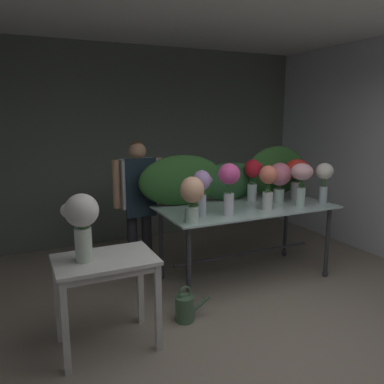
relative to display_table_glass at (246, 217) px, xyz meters
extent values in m
plane|color=gray|center=(-0.48, 0.20, -0.74)|extent=(8.12, 8.12, 0.00)
cube|color=slate|center=(-0.48, 2.05, 0.69)|extent=(5.14, 0.12, 2.87)
cube|color=silver|center=(2.09, 0.20, 0.69)|extent=(0.12, 3.81, 2.87)
cube|color=silver|center=(-0.48, 0.20, 2.19)|extent=(5.26, 3.81, 0.12)
cube|color=#AAC9C6|center=(0.00, 0.00, 0.11)|extent=(1.98, 0.97, 0.02)
cylinder|color=#38383D|center=(-0.89, -0.38, -0.32)|extent=(0.05, 0.05, 0.85)
sphere|color=#38383D|center=(-0.89, -0.38, -0.71)|extent=(0.07, 0.07, 0.07)
cylinder|color=#38383D|center=(0.89, -0.38, -0.32)|extent=(0.05, 0.05, 0.85)
sphere|color=#38383D|center=(0.89, -0.38, -0.71)|extent=(0.07, 0.07, 0.07)
cylinder|color=#38383D|center=(-0.89, 0.38, -0.32)|extent=(0.05, 0.05, 0.85)
sphere|color=#38383D|center=(-0.89, 0.38, -0.71)|extent=(0.07, 0.07, 0.07)
cylinder|color=#38383D|center=(0.89, 0.38, -0.32)|extent=(0.05, 0.05, 0.85)
sphere|color=#38383D|center=(0.89, 0.38, -0.71)|extent=(0.07, 0.07, 0.07)
cylinder|color=#38383D|center=(0.00, 0.00, -0.45)|extent=(1.78, 0.03, 0.03)
cube|color=white|center=(-1.76, -0.68, 0.01)|extent=(0.80, 0.55, 0.03)
cube|color=white|center=(-1.76, -0.68, -0.03)|extent=(0.74, 0.49, 0.06)
cube|color=white|center=(-2.12, -0.92, -0.37)|extent=(0.05, 0.05, 0.74)
cube|color=white|center=(-1.41, -0.92, -0.37)|extent=(0.05, 0.05, 0.74)
cube|color=white|center=(-2.12, -0.45, -0.37)|extent=(0.05, 0.05, 0.74)
cube|color=white|center=(-1.41, -0.45, -0.37)|extent=(0.05, 0.05, 0.74)
cylinder|color=#232328|center=(-1.16, 0.65, -0.33)|extent=(0.12, 0.12, 0.83)
cylinder|color=#232328|center=(-0.98, 0.65, -0.33)|extent=(0.12, 0.12, 0.83)
cube|color=#B2BCC6|center=(-1.07, 0.65, 0.37)|extent=(0.42, 0.22, 0.56)
cube|color=#192833|center=(-1.07, 0.53, 0.33)|extent=(0.36, 0.02, 0.68)
cylinder|color=tan|center=(-1.32, 0.65, 0.37)|extent=(0.09, 0.09, 0.55)
cylinder|color=tan|center=(-0.81, 0.65, 0.37)|extent=(0.09, 0.09, 0.55)
sphere|color=tan|center=(-1.07, 0.65, 0.74)|extent=(0.20, 0.20, 0.20)
ellipsoid|color=brown|center=(-1.07, 0.67, 0.80)|extent=(0.15, 0.15, 0.09)
ellipsoid|color=#2D6028|center=(-0.64, 0.36, 0.41)|extent=(1.03, 0.22, 0.58)
ellipsoid|color=#28562D|center=(0.00, 0.36, 0.35)|extent=(0.84, 0.21, 0.46)
ellipsoid|color=#2D6028|center=(0.68, 0.36, 0.44)|extent=(0.88, 0.25, 0.63)
cylinder|color=silver|center=(-0.38, -0.27, 0.24)|extent=(0.11, 0.11, 0.23)
cylinder|color=#9EBCB2|center=(-0.38, -0.27, 0.18)|extent=(0.10, 0.10, 0.10)
cylinder|color=#2D6028|center=(-0.36, -0.27, 0.31)|extent=(0.01, 0.01, 0.36)
cylinder|color=#2D6028|center=(-0.39, -0.24, 0.31)|extent=(0.01, 0.01, 0.36)
cylinder|color=#2D6028|center=(-0.41, -0.27, 0.31)|extent=(0.01, 0.01, 0.36)
cylinder|color=#2D6028|center=(-0.39, -0.29, 0.31)|extent=(0.01, 0.01, 0.36)
ellipsoid|color=#E54C9E|center=(-0.38, -0.27, 0.56)|extent=(0.22, 0.22, 0.21)
cylinder|color=silver|center=(-0.64, -0.16, 0.24)|extent=(0.10, 0.10, 0.22)
cylinder|color=#9EBCB2|center=(-0.64, -0.16, 0.17)|extent=(0.09, 0.09, 0.09)
cylinder|color=#387033|center=(-0.62, -0.16, 0.28)|extent=(0.01, 0.01, 0.30)
cylinder|color=#387033|center=(-0.65, -0.15, 0.28)|extent=(0.01, 0.01, 0.30)
cylinder|color=#387033|center=(-0.65, -0.18, 0.28)|extent=(0.01, 0.01, 0.30)
ellipsoid|color=#B28ED1|center=(-0.64, -0.16, 0.49)|extent=(0.19, 0.19, 0.21)
sphere|color=#B28ED1|center=(-0.71, -0.18, 0.46)|extent=(0.07, 0.07, 0.07)
sphere|color=#B28ED1|center=(-0.56, -0.16, 0.49)|extent=(0.07, 0.07, 0.07)
cylinder|color=silver|center=(0.13, -0.23, 0.22)|extent=(0.11, 0.11, 0.19)
cylinder|color=#9EBCB2|center=(0.13, -0.23, 0.17)|extent=(0.10, 0.10, 0.08)
cylinder|color=#2D6028|center=(0.14, -0.24, 0.29)|extent=(0.01, 0.01, 0.31)
cylinder|color=#2D6028|center=(0.12, -0.20, 0.29)|extent=(0.01, 0.01, 0.31)
cylinder|color=#2D6028|center=(0.11, -0.25, 0.29)|extent=(0.01, 0.01, 0.31)
ellipsoid|color=#EF7A60|center=(0.13, -0.23, 0.51)|extent=(0.20, 0.20, 0.20)
sphere|color=#EF7A60|center=(0.21, -0.21, 0.49)|extent=(0.10, 0.10, 0.10)
ellipsoid|color=#477F3D|center=(0.13, -0.22, 0.34)|extent=(0.11, 0.09, 0.03)
cylinder|color=silver|center=(0.55, -0.27, 0.23)|extent=(0.10, 0.10, 0.22)
cylinder|color=#9EBCB2|center=(0.55, -0.27, 0.17)|extent=(0.09, 0.09, 0.09)
cylinder|color=#2D6028|center=(0.57, -0.27, 0.30)|extent=(0.01, 0.01, 0.33)
cylinder|color=#2D6028|center=(0.54, -0.26, 0.30)|extent=(0.01, 0.01, 0.33)
cylinder|color=#2D6028|center=(0.54, -0.29, 0.30)|extent=(0.01, 0.01, 0.33)
ellipsoid|color=#EFB2BC|center=(0.55, -0.27, 0.52)|extent=(0.24, 0.24, 0.19)
sphere|color=#EFB2BC|center=(0.61, -0.28, 0.50)|extent=(0.05, 0.05, 0.05)
ellipsoid|color=#28562D|center=(0.58, -0.25, 0.36)|extent=(0.05, 0.10, 0.03)
cylinder|color=silver|center=(0.90, -0.26, 0.22)|extent=(0.09, 0.09, 0.20)
cylinder|color=#9EBCB2|center=(0.90, -0.26, 0.17)|extent=(0.09, 0.09, 0.08)
cylinder|color=#477F3D|center=(0.91, -0.26, 0.29)|extent=(0.01, 0.01, 0.31)
cylinder|color=#477F3D|center=(0.89, -0.24, 0.29)|extent=(0.01, 0.01, 0.31)
cylinder|color=#477F3D|center=(0.88, -0.26, 0.29)|extent=(0.01, 0.01, 0.31)
cylinder|color=#477F3D|center=(0.90, -0.28, 0.29)|extent=(0.01, 0.01, 0.31)
ellipsoid|color=white|center=(0.90, -0.26, 0.50)|extent=(0.20, 0.20, 0.19)
sphere|color=white|center=(0.84, -0.26, 0.47)|extent=(0.06, 0.06, 0.06)
cylinder|color=silver|center=(0.76, 0.06, 0.23)|extent=(0.14, 0.14, 0.21)
cylinder|color=#9EBCB2|center=(0.76, 0.06, 0.17)|extent=(0.13, 0.13, 0.09)
cylinder|color=#28562D|center=(0.78, 0.06, 0.28)|extent=(0.01, 0.01, 0.29)
cylinder|color=#28562D|center=(0.77, 0.09, 0.28)|extent=(0.01, 0.01, 0.29)
cylinder|color=#28562D|center=(0.74, 0.05, 0.28)|extent=(0.01, 0.01, 0.29)
cylinder|color=#28562D|center=(0.77, 0.03, 0.28)|extent=(0.01, 0.01, 0.29)
ellipsoid|color=red|center=(0.76, 0.06, 0.50)|extent=(0.30, 0.30, 0.24)
sphere|color=red|center=(0.64, 0.04, 0.51)|extent=(0.09, 0.09, 0.09)
sphere|color=red|center=(0.85, 0.04, 0.48)|extent=(0.11, 0.11, 0.11)
ellipsoid|color=#2D6028|center=(0.74, 0.09, 0.36)|extent=(0.11, 0.07, 0.03)
cylinder|color=silver|center=(-0.85, -0.37, 0.21)|extent=(0.13, 0.13, 0.16)
cylinder|color=#9EBCB2|center=(-0.85, -0.37, 0.16)|extent=(0.12, 0.12, 0.07)
cylinder|color=#477F3D|center=(-0.82, -0.36, 0.25)|extent=(0.01, 0.01, 0.24)
cylinder|color=#477F3D|center=(-0.85, -0.34, 0.25)|extent=(0.01, 0.01, 0.24)
cylinder|color=#477F3D|center=(-0.87, -0.37, 0.25)|extent=(0.01, 0.01, 0.24)
cylinder|color=#477F3D|center=(-0.84, -0.39, 0.25)|extent=(0.01, 0.01, 0.24)
ellipsoid|color=#F4B78E|center=(-0.85, -0.37, 0.45)|extent=(0.23, 0.23, 0.25)
sphere|color=#F4B78E|center=(-0.91, -0.37, 0.41)|extent=(0.07, 0.07, 0.07)
ellipsoid|color=#2D6028|center=(-0.83, -0.38, 0.31)|extent=(0.10, 0.10, 0.03)
cylinder|color=silver|center=(0.21, 0.19, 0.23)|extent=(0.12, 0.12, 0.21)
cylinder|color=#9EBCB2|center=(0.21, 0.19, 0.17)|extent=(0.11, 0.11, 0.09)
cylinder|color=#2D6028|center=(0.22, 0.20, 0.29)|extent=(0.01, 0.01, 0.32)
cylinder|color=#2D6028|center=(0.21, 0.22, 0.29)|extent=(0.01, 0.01, 0.32)
cylinder|color=#2D6028|center=(0.18, 0.20, 0.29)|extent=(0.01, 0.01, 0.32)
cylinder|color=#2D6028|center=(0.21, 0.17, 0.29)|extent=(0.01, 0.01, 0.32)
ellipsoid|color=red|center=(0.21, 0.19, 0.52)|extent=(0.19, 0.19, 0.22)
sphere|color=red|center=(0.28, 0.16, 0.54)|extent=(0.08, 0.08, 0.08)
ellipsoid|color=#387033|center=(0.18, 0.17, 0.35)|extent=(0.07, 0.11, 0.03)
cylinder|color=silver|center=(0.47, 0.01, 0.20)|extent=(0.13, 0.13, 0.16)
cylinder|color=#9EBCB2|center=(0.47, 0.01, 0.16)|extent=(0.12, 0.12, 0.07)
cylinder|color=#477F3D|center=(0.50, 0.02, 0.26)|extent=(0.01, 0.01, 0.24)
cylinder|color=#477F3D|center=(0.47, 0.05, 0.26)|extent=(0.01, 0.01, 0.24)
cylinder|color=#477F3D|center=(0.44, 0.02, 0.26)|extent=(0.01, 0.01, 0.24)
cylinder|color=#477F3D|center=(0.46, -0.01, 0.26)|extent=(0.01, 0.01, 0.24)
ellipsoid|color=pink|center=(0.47, 0.01, 0.46)|extent=(0.27, 0.27, 0.27)
sphere|color=pink|center=(0.40, 0.01, 0.45)|extent=(0.11, 0.11, 0.11)
sphere|color=pink|center=(0.54, -0.01, 0.47)|extent=(0.08, 0.08, 0.08)
cylinder|color=silver|center=(-1.92, -0.68, 0.16)|extent=(0.13, 0.13, 0.27)
cylinder|color=#9EBCB2|center=(-1.92, -0.68, 0.09)|extent=(0.12, 0.12, 0.11)
cylinder|color=#28562D|center=(-1.89, -0.68, 0.20)|extent=(0.01, 0.01, 0.32)
cylinder|color=#28562D|center=(-1.93, -0.66, 0.20)|extent=(0.01, 0.01, 0.32)
cylinder|color=#28562D|center=(-1.93, -0.70, 0.20)|extent=(0.01, 0.01, 0.32)
ellipsoid|color=white|center=(-1.92, -0.68, 0.43)|extent=(0.26, 0.26, 0.26)
sphere|color=white|center=(-2.02, -0.65, 0.44)|extent=(0.11, 0.11, 0.11)
ellipsoid|color=#387033|center=(-1.92, -0.71, 0.32)|extent=(0.11, 0.06, 0.03)
cylinder|color=#4C704C|center=(-1.03, -0.59, -0.62)|extent=(0.18, 0.18, 0.24)
cylinder|color=#4C704C|center=(-0.86, -0.59, -0.61)|extent=(0.18, 0.04, 0.14)
torus|color=#4C704C|center=(-1.03, -0.59, -0.46)|extent=(0.13, 0.02, 0.13)
camera|label=1|loc=(-2.37, -3.62, 1.15)|focal=36.20mm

